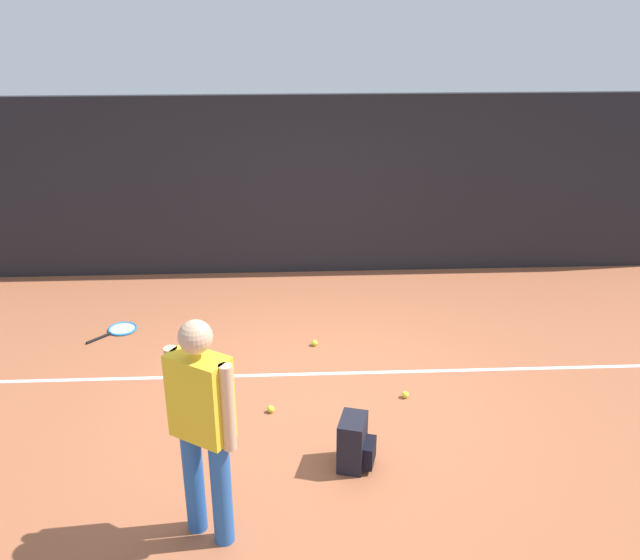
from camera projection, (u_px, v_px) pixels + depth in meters
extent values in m
plane|color=#9E5638|center=(322.00, 393.00, 6.61)|extent=(12.00, 12.00, 0.00)
cube|color=black|center=(310.00, 187.00, 8.88)|extent=(10.00, 0.10, 2.32)
cube|color=white|center=(320.00, 374.00, 6.92)|extent=(9.00, 0.05, 0.00)
cylinder|color=#2659A5|center=(194.00, 480.00, 4.83)|extent=(0.14, 0.14, 0.85)
cylinder|color=#2659A5|center=(222.00, 492.00, 4.72)|extent=(0.14, 0.14, 0.85)
cube|color=yellow|center=(200.00, 397.00, 4.48)|extent=(0.46, 0.40, 0.60)
sphere|color=#D8A884|center=(195.00, 337.00, 4.31)|extent=(0.22, 0.22, 0.22)
cylinder|color=#D8A884|center=(174.00, 389.00, 4.59)|extent=(0.09, 0.09, 0.62)
cylinder|color=#D8A884|center=(228.00, 408.00, 4.39)|extent=(0.09, 0.09, 0.62)
cylinder|color=black|center=(99.00, 338.00, 7.57)|extent=(0.23, 0.24, 0.03)
torus|color=#1E72BF|center=(123.00, 329.00, 7.78)|extent=(0.46, 0.46, 0.02)
cylinder|color=#B2B2B2|center=(123.00, 329.00, 7.78)|extent=(0.39, 0.39, 0.00)
cube|color=black|center=(352.00, 442.00, 5.56)|extent=(0.27, 0.34, 0.44)
cube|color=black|center=(369.00, 453.00, 5.56)|extent=(0.14, 0.23, 0.20)
sphere|color=#CCE033|center=(405.00, 395.00, 6.52)|extent=(0.07, 0.07, 0.07)
sphere|color=#CCE033|center=(315.00, 343.00, 7.43)|extent=(0.07, 0.07, 0.07)
sphere|color=#CCE033|center=(271.00, 409.00, 6.30)|extent=(0.07, 0.07, 0.07)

